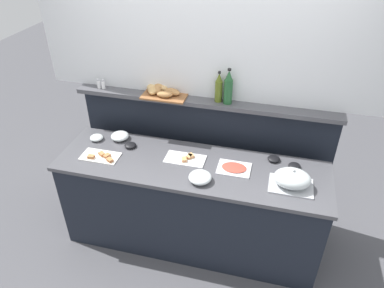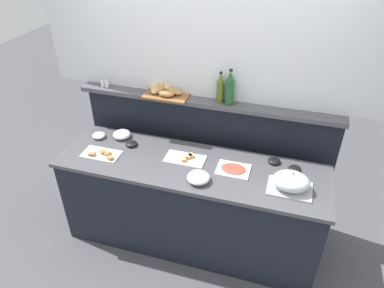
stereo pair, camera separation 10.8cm
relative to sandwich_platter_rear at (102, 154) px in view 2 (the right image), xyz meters
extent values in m
plane|color=#4C4C51|center=(0.79, 0.69, -0.92)|extent=(12.00, 12.00, 0.00)
cube|color=black|center=(0.79, 0.09, -0.48)|extent=(2.28, 0.64, 0.87)
cube|color=#4C4C51|center=(0.79, 0.09, -0.03)|extent=(2.32, 0.68, 0.03)
cube|color=black|center=(0.79, 0.61, -0.29)|extent=(2.39, 0.08, 1.26)
cube|color=#4C4C51|center=(0.79, 0.56, 0.37)|extent=(2.39, 0.22, 0.04)
cube|color=silver|center=(0.79, 0.63, 1.03)|extent=(2.99, 0.08, 1.30)
cube|color=white|center=(-0.01, 0.01, 0.00)|extent=(0.33, 0.18, 0.01)
cube|color=#AD7A47|center=(-0.07, -0.04, 0.01)|extent=(0.06, 0.05, 0.01)
cube|color=#B24738|center=(-0.07, -0.04, 0.01)|extent=(0.06, 0.05, 0.01)
cube|color=#AD7A47|center=(-0.07, -0.04, 0.02)|extent=(0.06, 0.05, 0.01)
cube|color=#AD7A47|center=(0.11, -0.05, 0.01)|extent=(0.07, 0.06, 0.01)
cube|color=#B24738|center=(0.11, -0.05, 0.01)|extent=(0.07, 0.06, 0.01)
cube|color=#AD7A47|center=(0.11, -0.05, 0.02)|extent=(0.07, 0.06, 0.01)
cube|color=#AD7A47|center=(0.00, 0.02, 0.01)|extent=(0.07, 0.06, 0.01)
cube|color=#B24738|center=(0.00, 0.02, 0.01)|extent=(0.07, 0.06, 0.01)
cube|color=#AD7A47|center=(0.00, 0.02, 0.02)|extent=(0.07, 0.06, 0.01)
cube|color=#AD7A47|center=(0.06, 0.00, 0.01)|extent=(0.06, 0.07, 0.01)
cube|color=#B24738|center=(0.06, 0.00, 0.01)|extent=(0.06, 0.07, 0.01)
cube|color=#AD7A47|center=(0.06, 0.00, 0.02)|extent=(0.06, 0.07, 0.01)
cube|color=white|center=(0.72, 0.15, 0.00)|extent=(0.35, 0.19, 0.01)
cube|color=tan|center=(0.75, 0.17, 0.01)|extent=(0.06, 0.07, 0.01)
cube|color=#D1664C|center=(0.75, 0.17, 0.01)|extent=(0.06, 0.07, 0.01)
cube|color=tan|center=(0.75, 0.17, 0.02)|extent=(0.06, 0.07, 0.01)
cube|color=tan|center=(0.76, 0.19, 0.01)|extent=(0.07, 0.07, 0.01)
cube|color=#D1664C|center=(0.76, 0.19, 0.01)|extent=(0.07, 0.07, 0.01)
cube|color=tan|center=(0.76, 0.19, 0.02)|extent=(0.07, 0.07, 0.01)
cube|color=tan|center=(0.72, 0.12, 0.01)|extent=(0.06, 0.07, 0.01)
cube|color=#D1664C|center=(0.72, 0.12, 0.01)|extent=(0.06, 0.07, 0.01)
cube|color=tan|center=(0.72, 0.12, 0.02)|extent=(0.06, 0.07, 0.01)
cube|color=silver|center=(1.15, 0.12, 0.00)|extent=(0.27, 0.21, 0.01)
ellipsoid|color=#B24738|center=(1.15, 0.12, 0.01)|extent=(0.21, 0.15, 0.01)
cube|color=#B7BABF|center=(1.61, 0.01, 0.00)|extent=(0.34, 0.24, 0.01)
ellipsoid|color=silver|center=(1.61, 0.01, 0.07)|extent=(0.28, 0.23, 0.14)
sphere|color=#B7BABF|center=(1.61, 0.01, 0.15)|extent=(0.02, 0.02, 0.02)
ellipsoid|color=silver|center=(0.04, 0.31, 0.02)|extent=(0.17, 0.17, 0.07)
ellipsoid|color=#BF4C3F|center=(0.04, 0.31, 0.01)|extent=(0.13, 0.13, 0.04)
ellipsoid|color=silver|center=(-0.16, 0.25, 0.01)|extent=(0.12, 0.12, 0.05)
ellipsoid|color=#599959|center=(-0.16, 0.25, 0.01)|extent=(0.10, 0.10, 0.03)
ellipsoid|color=silver|center=(0.91, -0.10, 0.03)|extent=(0.18, 0.18, 0.07)
ellipsoid|color=#E5CC66|center=(0.91, -0.10, 0.01)|extent=(0.14, 0.14, 0.04)
ellipsoid|color=black|center=(1.63, 0.27, 0.01)|extent=(0.10, 0.10, 0.04)
ellipsoid|color=black|center=(0.19, 0.21, 0.01)|extent=(0.11, 0.11, 0.04)
ellipsoid|color=black|center=(1.46, 0.33, 0.01)|extent=(0.11, 0.11, 0.04)
cylinder|color=#23562D|center=(1.00, 0.52, 0.49)|extent=(0.08, 0.08, 0.22)
cone|color=#23562D|center=(1.00, 0.52, 0.64)|extent=(0.06, 0.06, 0.08)
cylinder|color=black|center=(1.00, 0.52, 0.69)|extent=(0.03, 0.03, 0.02)
cylinder|color=#56661E|center=(0.92, 0.54, 0.48)|extent=(0.06, 0.06, 0.19)
cone|color=#56661E|center=(0.92, 0.54, 0.61)|extent=(0.05, 0.05, 0.07)
cylinder|color=black|center=(0.92, 0.54, 0.65)|extent=(0.03, 0.03, 0.02)
cylinder|color=white|center=(-0.22, 0.53, 0.42)|extent=(0.03, 0.03, 0.08)
cylinder|color=#B7BABF|center=(-0.22, 0.53, 0.47)|extent=(0.03, 0.03, 0.01)
cylinder|color=white|center=(-0.17, 0.53, 0.42)|extent=(0.03, 0.03, 0.08)
cylinder|color=#B7BABF|center=(-0.17, 0.53, 0.47)|extent=(0.03, 0.03, 0.01)
cube|color=brown|center=(0.43, 0.53, 0.39)|extent=(0.40, 0.26, 0.02)
ellipsoid|color=#AD7A47|center=(0.45, 0.47, 0.43)|extent=(0.15, 0.10, 0.06)
ellipsoid|color=#B7844C|center=(0.36, 0.61, 0.44)|extent=(0.11, 0.15, 0.07)
ellipsoid|color=tan|center=(0.38, 0.60, 0.43)|extent=(0.15, 0.14, 0.06)
ellipsoid|color=tan|center=(0.32, 0.52, 0.43)|extent=(0.12, 0.17, 0.06)
ellipsoid|color=#AD7A47|center=(0.35, 0.54, 0.43)|extent=(0.13, 0.16, 0.06)
ellipsoid|color=#AD7A47|center=(0.50, 0.54, 0.43)|extent=(0.17, 0.13, 0.06)
ellipsoid|color=tan|center=(0.31, 0.55, 0.43)|extent=(0.17, 0.17, 0.06)
camera|label=1|loc=(1.40, -2.26, 1.83)|focal=33.66mm
camera|label=2|loc=(1.50, -2.23, 1.83)|focal=33.66mm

